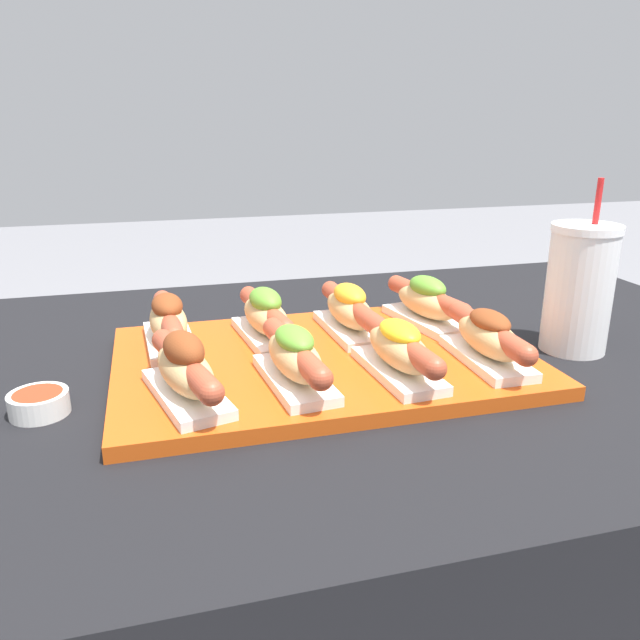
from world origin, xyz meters
TOP-DOWN VIEW (x-y plane):
  - patio_table at (0.00, 0.00)m, footprint 1.40×0.84m
  - serving_tray at (0.00, -0.03)m, footprint 0.53×0.36m
  - hot_dog_0 at (-0.18, -0.13)m, footprint 0.09×0.19m
  - hot_dog_1 at (-0.06, -0.12)m, footprint 0.07×0.19m
  - hot_dog_2 at (0.07, -0.12)m, footprint 0.07×0.20m
  - hot_dog_3 at (0.19, -0.12)m, footprint 0.06×0.20m
  - hot_dog_4 at (-0.19, 0.05)m, footprint 0.07×0.20m
  - hot_dog_5 at (-0.06, 0.04)m, footprint 0.08×0.19m
  - hot_dog_6 at (0.06, 0.04)m, footprint 0.07×0.20m
  - hot_dog_7 at (0.18, 0.05)m, footprint 0.09×0.19m
  - sauce_bowl at (-0.34, -0.08)m, footprint 0.06×0.06m
  - drink_cup at (0.35, -0.07)m, footprint 0.09×0.09m

SIDE VIEW (x-z plane):
  - patio_table at x=0.00m, z-range 0.00..0.74m
  - serving_tray at x=0.00m, z-range 0.74..0.76m
  - sauce_bowl at x=-0.34m, z-range 0.74..0.77m
  - hot_dog_2 at x=0.07m, z-range 0.76..0.83m
  - hot_dog_3 at x=0.19m, z-range 0.76..0.83m
  - hot_dog_1 at x=-0.06m, z-range 0.76..0.83m
  - hot_dog_6 at x=0.06m, z-range 0.76..0.83m
  - hot_dog_4 at x=-0.19m, z-range 0.76..0.83m
  - hot_dog_7 at x=0.18m, z-range 0.76..0.83m
  - hot_dog_5 at x=-0.06m, z-range 0.76..0.83m
  - hot_dog_0 at x=-0.18m, z-range 0.76..0.83m
  - drink_cup at x=0.35m, z-range 0.71..0.95m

